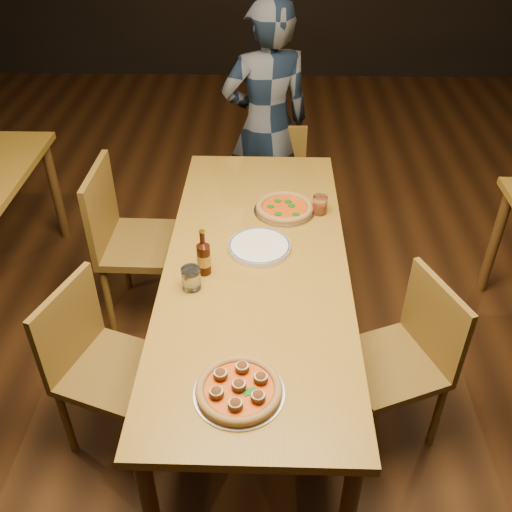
{
  "coord_description": "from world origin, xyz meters",
  "views": [
    {
      "loc": [
        0.06,
        -1.98,
        2.27
      ],
      "look_at": [
        0.0,
        -0.05,
        0.82
      ],
      "focal_mm": 40.0,
      "sensor_mm": 36.0,
      "label": 1
    }
  ],
  "objects_px": {
    "chair_main_sw": "(145,243)",
    "diner": "(266,126)",
    "chair_main_e": "(390,364)",
    "water_glass": "(191,278)",
    "chair_main_nw": "(114,370)",
    "pizza_margherita": "(285,208)",
    "chair_end": "(277,193)",
    "pizza_meatball": "(239,389)",
    "plate_stack": "(259,247)",
    "amber_glass": "(320,205)",
    "beer_bottle": "(204,258)",
    "table_main": "(256,275)"
  },
  "relations": [
    {
      "from": "beer_bottle",
      "to": "water_glass",
      "type": "distance_m",
      "value": 0.11
    },
    {
      "from": "chair_main_nw",
      "to": "chair_main_sw",
      "type": "relative_size",
      "value": 0.88
    },
    {
      "from": "plate_stack",
      "to": "beer_bottle",
      "type": "bearing_deg",
      "value": -143.2
    },
    {
      "from": "beer_bottle",
      "to": "diner",
      "type": "bearing_deg",
      "value": 80.47
    },
    {
      "from": "chair_main_nw",
      "to": "pizza_margherita",
      "type": "distance_m",
      "value": 1.11
    },
    {
      "from": "chair_main_nw",
      "to": "beer_bottle",
      "type": "bearing_deg",
      "value": -35.38
    },
    {
      "from": "table_main",
      "to": "chair_end",
      "type": "xyz_separation_m",
      "value": [
        0.1,
        1.18,
        -0.27
      ]
    },
    {
      "from": "chair_main_sw",
      "to": "pizza_margherita",
      "type": "distance_m",
      "value": 0.8
    },
    {
      "from": "table_main",
      "to": "diner",
      "type": "distance_m",
      "value": 1.37
    },
    {
      "from": "chair_end",
      "to": "chair_main_nw",
      "type": "bearing_deg",
      "value": -116.06
    },
    {
      "from": "chair_main_sw",
      "to": "amber_glass",
      "type": "distance_m",
      "value": 0.97
    },
    {
      "from": "pizza_margherita",
      "to": "water_glass",
      "type": "bearing_deg",
      "value": -123.08
    },
    {
      "from": "table_main",
      "to": "diner",
      "type": "height_order",
      "value": "diner"
    },
    {
      "from": "table_main",
      "to": "beer_bottle",
      "type": "relative_size",
      "value": 9.52
    },
    {
      "from": "chair_main_sw",
      "to": "chair_main_nw",
      "type": "bearing_deg",
      "value": -178.06
    },
    {
      "from": "plate_stack",
      "to": "diner",
      "type": "bearing_deg",
      "value": 89.39
    },
    {
      "from": "chair_main_sw",
      "to": "plate_stack",
      "type": "height_order",
      "value": "chair_main_sw"
    },
    {
      "from": "chair_main_e",
      "to": "pizza_margherita",
      "type": "distance_m",
      "value": 0.9
    },
    {
      "from": "chair_end",
      "to": "water_glass",
      "type": "height_order",
      "value": "water_glass"
    },
    {
      "from": "chair_end",
      "to": "pizza_meatball",
      "type": "height_order",
      "value": "chair_end"
    },
    {
      "from": "pizza_meatball",
      "to": "diner",
      "type": "bearing_deg",
      "value": 88.29
    },
    {
      "from": "chair_main_e",
      "to": "pizza_margherita",
      "type": "relative_size",
      "value": 2.78
    },
    {
      "from": "amber_glass",
      "to": "chair_end",
      "type": "bearing_deg",
      "value": 104.88
    },
    {
      "from": "pizza_margherita",
      "to": "diner",
      "type": "distance_m",
      "value": 0.96
    },
    {
      "from": "chair_end",
      "to": "diner",
      "type": "bearing_deg",
      "value": 108.59
    },
    {
      "from": "plate_stack",
      "to": "amber_glass",
      "type": "relative_size",
      "value": 3.06
    },
    {
      "from": "pizza_margherita",
      "to": "plate_stack",
      "type": "height_order",
      "value": "pizza_margherita"
    },
    {
      "from": "chair_end",
      "to": "water_glass",
      "type": "relative_size",
      "value": 8.31
    },
    {
      "from": "beer_bottle",
      "to": "chair_main_e",
      "type": "bearing_deg",
      "value": -13.93
    },
    {
      "from": "pizza_margherita",
      "to": "water_glass",
      "type": "distance_m",
      "value": 0.71
    },
    {
      "from": "beer_bottle",
      "to": "pizza_meatball",
      "type": "bearing_deg",
      "value": -74.36
    },
    {
      "from": "plate_stack",
      "to": "beer_bottle",
      "type": "height_order",
      "value": "beer_bottle"
    },
    {
      "from": "chair_main_nw",
      "to": "chair_end",
      "type": "height_order",
      "value": "chair_main_nw"
    },
    {
      "from": "beer_bottle",
      "to": "water_glass",
      "type": "relative_size",
      "value": 2.14
    },
    {
      "from": "chair_main_e",
      "to": "water_glass",
      "type": "height_order",
      "value": "same"
    },
    {
      "from": "chair_main_e",
      "to": "amber_glass",
      "type": "relative_size",
      "value": 9.33
    },
    {
      "from": "chair_main_nw",
      "to": "plate_stack",
      "type": "height_order",
      "value": "chair_main_nw"
    },
    {
      "from": "chair_end",
      "to": "pizza_meatball",
      "type": "xyz_separation_m",
      "value": [
        -0.13,
        -1.9,
        0.36
      ]
    },
    {
      "from": "plate_stack",
      "to": "chair_main_sw",
      "type": "bearing_deg",
      "value": 146.93
    },
    {
      "from": "chair_end",
      "to": "amber_glass",
      "type": "distance_m",
      "value": 0.88
    },
    {
      "from": "chair_main_sw",
      "to": "diner",
      "type": "distance_m",
      "value": 1.12
    },
    {
      "from": "water_glass",
      "to": "chair_main_e",
      "type": "bearing_deg",
      "value": -6.64
    },
    {
      "from": "chair_main_nw",
      "to": "pizza_meatball",
      "type": "relative_size",
      "value": 2.73
    },
    {
      "from": "diner",
      "to": "beer_bottle",
      "type": "bearing_deg",
      "value": 64.11
    },
    {
      "from": "pizza_meatball",
      "to": "pizza_margherita",
      "type": "distance_m",
      "value": 1.16
    },
    {
      "from": "table_main",
      "to": "plate_stack",
      "type": "distance_m",
      "value": 0.13
    },
    {
      "from": "table_main",
      "to": "pizza_margherita",
      "type": "relative_size",
      "value": 6.56
    },
    {
      "from": "chair_main_e",
      "to": "water_glass",
      "type": "bearing_deg",
      "value": -118.86
    },
    {
      "from": "chair_main_sw",
      "to": "pizza_margherita",
      "type": "bearing_deg",
      "value": -95.33
    },
    {
      "from": "chair_main_nw",
      "to": "pizza_margherita",
      "type": "height_order",
      "value": "chair_main_nw"
    }
  ]
}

